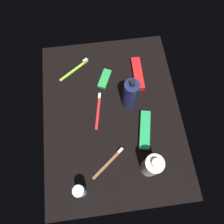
% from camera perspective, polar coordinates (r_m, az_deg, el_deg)
% --- Properties ---
extents(ground_plane, '(0.84, 0.64, 0.01)m').
position_cam_1_polar(ground_plane, '(0.99, -0.00, -0.74)').
color(ground_plane, black).
extents(lotion_bottle, '(0.06, 0.06, 0.21)m').
position_cam_1_polar(lotion_bottle, '(0.93, 4.99, 4.70)').
color(lotion_bottle, '#191E48').
rests_on(lotion_bottle, ground_plane).
extents(bodywash_bottle, '(0.07, 0.07, 0.17)m').
position_cam_1_polar(bodywash_bottle, '(0.87, 10.72, -14.12)').
color(bodywash_bottle, silver).
rests_on(bodywash_bottle, ground_plane).
extents(deodorant_stick, '(0.05, 0.05, 0.09)m').
position_cam_1_polar(deodorant_stick, '(0.89, -8.71, -20.43)').
color(deodorant_stick, silver).
rests_on(deodorant_stick, ground_plane).
extents(toothbrush_red, '(0.18, 0.05, 0.02)m').
position_cam_1_polar(toothbrush_red, '(0.99, -3.73, 0.85)').
color(toothbrush_red, red).
rests_on(toothbrush_red, ground_plane).
extents(toothbrush_brown, '(0.12, 0.15, 0.02)m').
position_cam_1_polar(toothbrush_brown, '(0.93, -0.54, -13.22)').
color(toothbrush_brown, brown).
rests_on(toothbrush_brown, ground_plane).
extents(toothbrush_lime, '(0.11, 0.16, 0.02)m').
position_cam_1_polar(toothbrush_lime, '(1.11, -9.79, 11.55)').
color(toothbrush_lime, '#8CD133').
rests_on(toothbrush_lime, ground_plane).
extents(toothpaste_box_red, '(0.18, 0.05, 0.03)m').
position_cam_1_polar(toothpaste_box_red, '(1.07, 6.92, 10.23)').
color(toothpaste_box_red, red).
rests_on(toothpaste_box_red, ground_plane).
extents(toothpaste_box_green, '(0.18, 0.08, 0.03)m').
position_cam_1_polar(toothpaste_box_green, '(0.96, 8.83, -4.90)').
color(toothpaste_box_green, green).
rests_on(toothpaste_box_green, ground_plane).
extents(snack_bar_green, '(0.11, 0.08, 0.01)m').
position_cam_1_polar(snack_bar_green, '(1.06, -2.00, 9.01)').
color(snack_bar_green, green).
rests_on(snack_bar_green, ground_plane).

